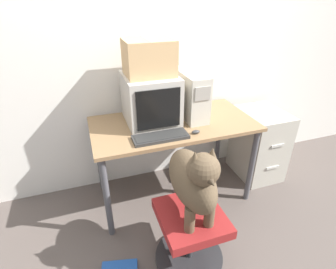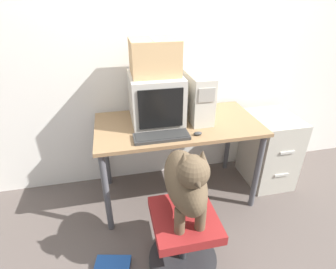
{
  "view_description": "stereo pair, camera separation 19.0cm",
  "coord_description": "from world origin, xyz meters",
  "px_view_note": "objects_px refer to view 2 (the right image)",
  "views": [
    {
      "loc": [
        -0.69,
        -1.53,
        1.76
      ],
      "look_at": [
        -0.15,
        0.05,
        0.84
      ],
      "focal_mm": 28.0,
      "sensor_mm": 36.0,
      "label": 1
    },
    {
      "loc": [
        -0.51,
        -1.58,
        1.76
      ],
      "look_at": [
        -0.15,
        0.05,
        0.84
      ],
      "focal_mm": 28.0,
      "sensor_mm": 36.0,
      "label": 2
    }
  ],
  "objects_px": {
    "crt_monitor": "(156,98)",
    "office_chair": "(184,237)",
    "book_stack_floor": "(112,268)",
    "cardboard_box": "(155,57)",
    "dog": "(186,181)",
    "filing_cabinet": "(269,149)",
    "pc_tower": "(196,95)",
    "keyboard": "(162,136)"
  },
  "relations": [
    {
      "from": "keyboard",
      "to": "dog",
      "type": "height_order",
      "value": "dog"
    },
    {
      "from": "pc_tower",
      "to": "office_chair",
      "type": "xyz_separation_m",
      "value": [
        -0.32,
        -0.82,
        -0.72
      ]
    },
    {
      "from": "cardboard_box",
      "to": "office_chair",
      "type": "bearing_deg",
      "value": -87.45
    },
    {
      "from": "crt_monitor",
      "to": "office_chair",
      "type": "relative_size",
      "value": 0.95
    },
    {
      "from": "crt_monitor",
      "to": "office_chair",
      "type": "distance_m",
      "value": 1.1
    },
    {
      "from": "office_chair",
      "to": "dog",
      "type": "xyz_separation_m",
      "value": [
        0.0,
        -0.0,
        0.5
      ]
    },
    {
      "from": "pc_tower",
      "to": "dog",
      "type": "relative_size",
      "value": 0.86
    },
    {
      "from": "filing_cabinet",
      "to": "dog",
      "type": "bearing_deg",
      "value": -145.11
    },
    {
      "from": "filing_cabinet",
      "to": "crt_monitor",
      "type": "bearing_deg",
      "value": 176.75
    },
    {
      "from": "crt_monitor",
      "to": "office_chair",
      "type": "height_order",
      "value": "crt_monitor"
    },
    {
      "from": "keyboard",
      "to": "filing_cabinet",
      "type": "height_order",
      "value": "keyboard"
    },
    {
      "from": "pc_tower",
      "to": "dog",
      "type": "height_order",
      "value": "pc_tower"
    },
    {
      "from": "pc_tower",
      "to": "filing_cabinet",
      "type": "relative_size",
      "value": 0.68
    },
    {
      "from": "crt_monitor",
      "to": "keyboard",
      "type": "height_order",
      "value": "crt_monitor"
    },
    {
      "from": "keyboard",
      "to": "office_chair",
      "type": "xyz_separation_m",
      "value": [
        0.05,
        -0.5,
        -0.54
      ]
    },
    {
      "from": "office_chair",
      "to": "crt_monitor",
      "type": "bearing_deg",
      "value": 92.56
    },
    {
      "from": "crt_monitor",
      "to": "cardboard_box",
      "type": "relative_size",
      "value": 1.27
    },
    {
      "from": "keyboard",
      "to": "filing_cabinet",
      "type": "xyz_separation_m",
      "value": [
        1.15,
        0.26,
        -0.43
      ]
    },
    {
      "from": "keyboard",
      "to": "crt_monitor",
      "type": "bearing_deg",
      "value": 87.12
    },
    {
      "from": "filing_cabinet",
      "to": "book_stack_floor",
      "type": "bearing_deg",
      "value": -155.58
    },
    {
      "from": "office_chair",
      "to": "cardboard_box",
      "type": "relative_size",
      "value": 1.34
    },
    {
      "from": "book_stack_floor",
      "to": "crt_monitor",
      "type": "bearing_deg",
      "value": 58.99
    },
    {
      "from": "filing_cabinet",
      "to": "cardboard_box",
      "type": "xyz_separation_m",
      "value": [
        -1.13,
        0.07,
        0.95
      ]
    },
    {
      "from": "office_chair",
      "to": "dog",
      "type": "distance_m",
      "value": 0.5
    },
    {
      "from": "keyboard",
      "to": "book_stack_floor",
      "type": "height_order",
      "value": "keyboard"
    },
    {
      "from": "crt_monitor",
      "to": "book_stack_floor",
      "type": "xyz_separation_m",
      "value": [
        -0.48,
        -0.79,
        -0.95
      ]
    },
    {
      "from": "pc_tower",
      "to": "office_chair",
      "type": "height_order",
      "value": "pc_tower"
    },
    {
      "from": "dog",
      "to": "book_stack_floor",
      "type": "relative_size",
      "value": 1.96
    },
    {
      "from": "dog",
      "to": "filing_cabinet",
      "type": "bearing_deg",
      "value": 34.89
    },
    {
      "from": "pc_tower",
      "to": "cardboard_box",
      "type": "xyz_separation_m",
      "value": [
        -0.35,
        0.0,
        0.34
      ]
    },
    {
      "from": "keyboard",
      "to": "cardboard_box",
      "type": "distance_m",
      "value": 0.62
    },
    {
      "from": "pc_tower",
      "to": "filing_cabinet",
      "type": "bearing_deg",
      "value": -4.65
    },
    {
      "from": "crt_monitor",
      "to": "pc_tower",
      "type": "bearing_deg",
      "value": -0.17
    },
    {
      "from": "dog",
      "to": "cardboard_box",
      "type": "distance_m",
      "value": 1.0
    },
    {
      "from": "keyboard",
      "to": "cardboard_box",
      "type": "xyz_separation_m",
      "value": [
        0.02,
        0.33,
        0.52
      ]
    },
    {
      "from": "keyboard",
      "to": "office_chair",
      "type": "distance_m",
      "value": 0.74
    },
    {
      "from": "cardboard_box",
      "to": "dog",
      "type": "bearing_deg",
      "value": -87.46
    },
    {
      "from": "pc_tower",
      "to": "dog",
      "type": "bearing_deg",
      "value": -111.05
    },
    {
      "from": "keyboard",
      "to": "cardboard_box",
      "type": "bearing_deg",
      "value": 87.15
    },
    {
      "from": "office_chair",
      "to": "cardboard_box",
      "type": "xyz_separation_m",
      "value": [
        -0.04,
        0.83,
        1.06
      ]
    },
    {
      "from": "dog",
      "to": "filing_cabinet",
      "type": "xyz_separation_m",
      "value": [
        1.09,
        0.76,
        -0.39
      ]
    },
    {
      "from": "pc_tower",
      "to": "filing_cabinet",
      "type": "xyz_separation_m",
      "value": [
        0.78,
        -0.06,
        -0.61
      ]
    }
  ]
}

